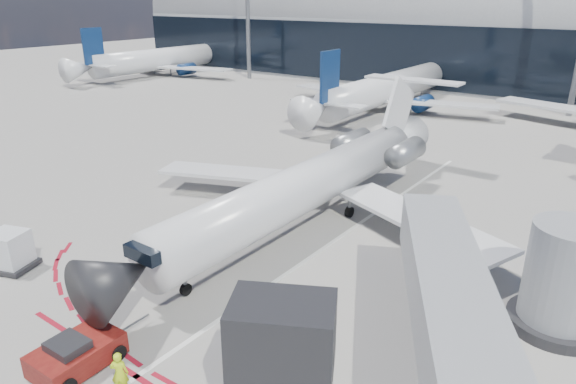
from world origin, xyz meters
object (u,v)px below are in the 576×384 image
Objects in this scene: regional_jet at (317,180)px; uld_container at (9,251)px; pushback_tug at (76,354)px; ramp_worker at (120,373)px.

regional_jet is 17.62m from uld_container.
pushback_tug is 2.56m from ramp_worker.
uld_container reaches higher than ramp_worker.
uld_container reaches higher than pushback_tug.
uld_container is at bearing -121.79° from regional_jet.
regional_jet is at bearing 38.50° from uld_container.
ramp_worker reaches higher than pushback_tug.
regional_jet is at bearing 88.89° from pushback_tug.
pushback_tug is 1.93× the size of uld_container.
ramp_worker is 12.42m from uld_container.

